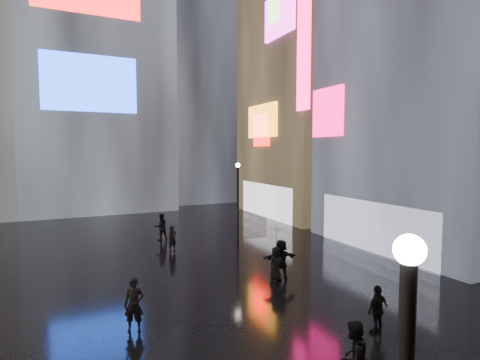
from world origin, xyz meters
TOP-DOWN VIEW (x-y plane):
  - ground at (0.00, 20.00)m, footprint 140.00×140.00m
  - building_right_mid at (15.98, 17.01)m, footprint 10.28×13.70m
  - building_right_far at (15.98, 30.00)m, footprint 10.28×12.00m
  - tower_main at (-3.00, 43.97)m, footprint 16.00×14.20m
  - tower_flank_right at (9.00, 46.00)m, footprint 12.00×12.00m
  - lamp_far at (4.96, 22.84)m, footprint 0.30×0.30m
  - pedestrian_1 at (0.90, 7.39)m, footprint 1.02×0.86m
  - pedestrian_3 at (3.78, 9.44)m, footprint 0.98×0.52m
  - pedestrian_4 at (3.35, 15.19)m, footprint 0.86×0.66m
  - pedestrian_5 at (3.69, 15.32)m, footprint 1.76×0.71m
  - pedestrian_6 at (0.36, 22.18)m, footprint 0.65×0.52m
  - pedestrian_7 at (0.42, 25.29)m, footprint 0.90×0.72m
  - umbrella_2 at (3.35, 15.19)m, footprint 1.27×1.28m
  - pedestrian_8 at (-3.41, 12.98)m, footprint 0.77×0.64m

SIDE VIEW (x-z plane):
  - ground at x=0.00m, z-range 0.00..0.00m
  - pedestrian_6 at x=0.36m, z-range 0.00..1.55m
  - pedestrian_4 at x=3.35m, z-range 0.00..1.57m
  - pedestrian_3 at x=3.78m, z-range 0.00..1.60m
  - pedestrian_7 at x=0.42m, z-range 0.00..1.79m
  - pedestrian_8 at x=-3.41m, z-range 0.00..1.80m
  - pedestrian_1 at x=0.90m, z-range 0.00..1.84m
  - pedestrian_5 at x=3.69m, z-range 0.00..1.85m
  - umbrella_2 at x=3.35m, z-range 1.57..2.53m
  - lamp_far at x=4.96m, z-range 0.34..5.54m
  - building_right_far at x=15.98m, z-range -0.02..27.98m
  - building_right_mid at x=15.98m, z-range -0.01..29.99m
  - tower_flank_right at x=9.00m, z-range 0.00..34.00m
  - tower_main at x=-3.00m, z-range 0.01..42.01m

